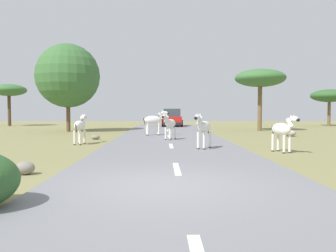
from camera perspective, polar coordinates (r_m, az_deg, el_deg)
The scene contains 16 objects.
ground_plane at distance 7.48m, azimuth -0.88°, elevation -9.93°, with size 90.00×90.00×0.00m, color olive.
road at distance 7.48m, azimuth 2.12°, elevation -9.73°, with size 6.00×64.00×0.05m, color slate.
lane_markings at distance 6.50m, azimuth 2.59°, elevation -11.36°, with size 0.16×56.00×0.01m.
zebra_0 at distance 18.68m, azimuth 0.30°, elevation 0.35°, with size 0.91×1.39×1.42m.
zebra_1 at distance 14.05m, azimuth 18.27°, elevation -0.59°, with size 0.78×1.49×1.47m.
zebra_2 at distance 17.15m, azimuth -14.16°, elevation 0.00°, with size 0.50×1.56×1.47m.
zebra_3 at distance 22.09m, azimuth -2.26°, elevation 0.95°, with size 1.65×0.72×1.59m.
zebra_4 at distance 14.31m, azimuth 5.83°, elevation -0.23°, with size 0.95×1.43×1.47m.
car_0 at distance 34.89m, azimuth 0.63°, elevation 1.30°, with size 2.03×4.35×1.74m.
tree_1 at distance 28.70m, azimuth 14.84°, elevation 7.50°, with size 3.97×3.97×4.87m.
tree_2 at distance 27.89m, azimuth -16.05°, elevation 7.89°, with size 4.86×4.86×6.69m.
tree_3 at distance 40.05m, azimuth -24.56°, elevation 5.30°, with size 3.54×3.54×4.36m.
tree_4 at distance 39.84m, azimuth 24.88°, elevation 4.48°, with size 3.75×3.75×3.80m.
rock_0 at distance 19.84m, azimuth -11.74°, elevation -1.80°, with size 0.47×0.39×0.26m, color gray.
rock_1 at distance 9.54m, azimuth -22.32°, elevation -6.37°, with size 0.49×0.40×0.33m, color gray.
rock_2 at distance 23.10m, azimuth 19.34°, elevation -1.11°, with size 0.72×0.68×0.40m, color #A89E8C.
Camera 1 is at (-0.00, -7.30, 1.62)m, focal length 37.28 mm.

